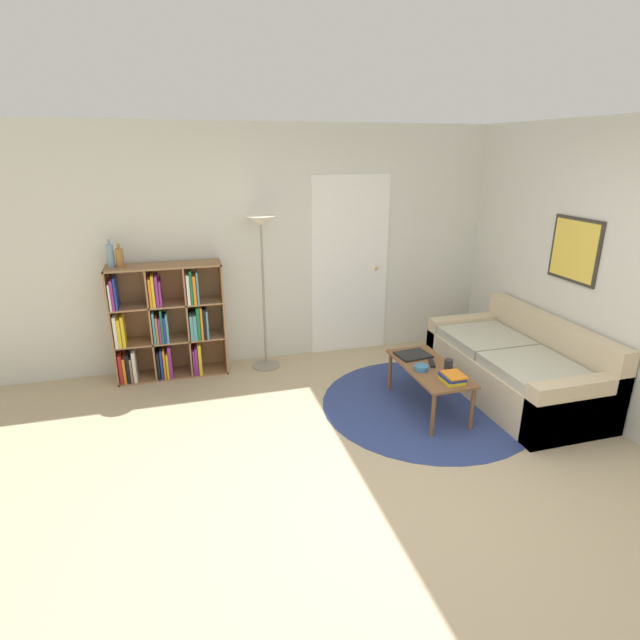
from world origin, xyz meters
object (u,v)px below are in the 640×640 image
(bookshelf, at_px, (167,325))
(cup, at_px, (448,364))
(bowl, at_px, (421,368))
(bottle_left, at_px, (111,256))
(couch, at_px, (518,369))
(floor_lamp, at_px, (262,244))
(coffee_table, at_px, (429,371))
(laptop, at_px, (413,355))
(bottle_middle, at_px, (120,258))

(bookshelf, bearing_deg, cup, -31.41)
(bowl, relative_size, bottle_left, 0.47)
(couch, bearing_deg, bowl, -176.62)
(floor_lamp, xyz_separation_m, couch, (2.29, -1.35, -1.12))
(bookshelf, height_order, cup, bookshelf)
(bottle_left, bearing_deg, floor_lamp, -2.91)
(bottle_left, bearing_deg, coffee_table, -27.30)
(floor_lamp, relative_size, bottle_left, 6.01)
(couch, xyz_separation_m, laptop, (-1.03, 0.26, 0.16))
(coffee_table, distance_m, bowl, 0.14)
(bottle_left, distance_m, bottle_middle, 0.09)
(cup, distance_m, bottle_left, 3.42)
(couch, relative_size, coffee_table, 1.86)
(bookshelf, distance_m, cup, 2.90)
(floor_lamp, bearing_deg, cup, -45.08)
(cup, height_order, bottle_left, bottle_left)
(bookshelf, distance_m, coffee_table, 2.74)
(floor_lamp, height_order, coffee_table, floor_lamp)
(couch, height_order, coffee_table, couch)
(couch, relative_size, bottle_left, 6.59)
(bottle_middle, bearing_deg, bookshelf, 1.70)
(bottle_left, bearing_deg, cup, -27.47)
(cup, bearing_deg, coffee_table, 149.50)
(laptop, distance_m, bottle_left, 3.12)
(coffee_table, distance_m, laptop, 0.28)
(laptop, height_order, bowl, bowl)
(bowl, relative_size, cup, 1.44)
(bowl, bearing_deg, bottle_middle, 150.56)
(bookshelf, height_order, bottle_middle, bottle_middle)
(cup, relative_size, bottle_middle, 0.39)
(couch, height_order, cup, couch)
(coffee_table, height_order, cup, cup)
(floor_lamp, height_order, bottle_middle, floor_lamp)
(floor_lamp, xyz_separation_m, coffee_table, (1.30, -1.36, -1.01))
(cup, xyz_separation_m, bottle_left, (-2.93, 1.52, 0.86))
(bowl, distance_m, bottle_left, 3.19)
(bowl, bearing_deg, couch, 3.38)
(laptop, bearing_deg, couch, -14.07)
(couch, distance_m, coffee_table, 1.00)
(laptop, relative_size, cup, 3.68)
(bottle_left, xyz_separation_m, bottle_middle, (0.08, -0.02, -0.02))
(laptop, bearing_deg, floor_lamp, 139.28)
(floor_lamp, bearing_deg, bottle_left, 177.09)
(coffee_table, height_order, bowl, bowl)
(coffee_table, xyz_separation_m, cup, (0.14, -0.08, 0.09))
(bottle_left, bearing_deg, laptop, -22.94)
(bookshelf, height_order, floor_lamp, floor_lamp)
(floor_lamp, relative_size, bowl, 12.86)
(bottle_left, bearing_deg, bowl, -29.04)
(bookshelf, relative_size, cup, 13.41)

